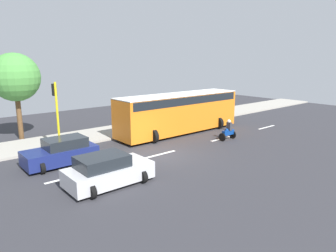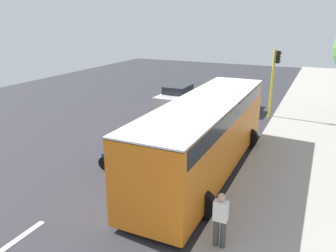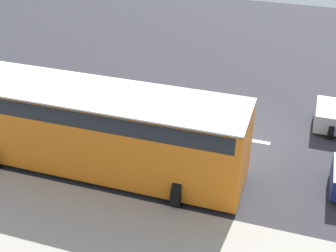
% 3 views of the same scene
% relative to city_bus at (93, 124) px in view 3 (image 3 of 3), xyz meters
% --- Properties ---
extents(ground_plane, '(40.00, 60.00, 0.10)m').
position_rel_city_bus_xyz_m(ground_plane, '(-3.52, 4.82, -1.90)').
color(ground_plane, '#2D2D33').
extents(lane_stripe_north, '(0.20, 2.40, 0.01)m').
position_rel_city_bus_xyz_m(lane_stripe_north, '(-3.52, -1.18, -1.84)').
color(lane_stripe_north, white).
rests_on(lane_stripe_north, ground).
extents(lane_stripe_mid, '(0.20, 2.40, 0.01)m').
position_rel_city_bus_xyz_m(lane_stripe_mid, '(-3.52, 4.82, -1.84)').
color(lane_stripe_mid, white).
rests_on(lane_stripe_mid, ground).
extents(city_bus, '(3.20, 11.00, 3.16)m').
position_rel_city_bus_xyz_m(city_bus, '(0.00, 0.00, 0.00)').
color(city_bus, orange).
rests_on(city_bus, ground).
extents(motorcycle, '(0.60, 1.30, 1.53)m').
position_rel_city_bus_xyz_m(motorcycle, '(-3.98, -1.26, -1.20)').
color(motorcycle, black).
rests_on(motorcycle, ground).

